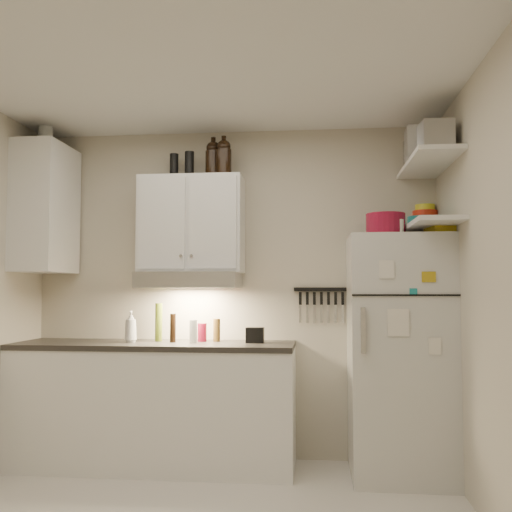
# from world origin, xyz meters

# --- Properties ---
(ceiling) EXTENTS (3.20, 3.00, 0.02)m
(ceiling) POSITION_xyz_m (0.00, 0.00, 2.61)
(ceiling) COLOR silver
(ceiling) RESTS_ON ground
(back_wall) EXTENTS (3.20, 0.02, 2.60)m
(back_wall) POSITION_xyz_m (0.00, 1.51, 1.30)
(back_wall) COLOR beige
(back_wall) RESTS_ON ground
(right_wall) EXTENTS (0.02, 3.00, 2.60)m
(right_wall) POSITION_xyz_m (1.61, 0.00, 1.30)
(right_wall) COLOR beige
(right_wall) RESTS_ON ground
(base_cabinet) EXTENTS (2.10, 0.60, 0.88)m
(base_cabinet) POSITION_xyz_m (-0.55, 1.20, 0.44)
(base_cabinet) COLOR white
(base_cabinet) RESTS_ON floor
(countertop) EXTENTS (2.10, 0.62, 0.04)m
(countertop) POSITION_xyz_m (-0.55, 1.20, 0.90)
(countertop) COLOR #2B2825
(countertop) RESTS_ON base_cabinet
(upper_cabinet) EXTENTS (0.80, 0.33, 0.75)m
(upper_cabinet) POSITION_xyz_m (-0.30, 1.33, 1.83)
(upper_cabinet) COLOR white
(upper_cabinet) RESTS_ON back_wall
(side_cabinet) EXTENTS (0.33, 0.55, 1.00)m
(side_cabinet) POSITION_xyz_m (-1.44, 1.20, 1.95)
(side_cabinet) COLOR white
(side_cabinet) RESTS_ON left_wall
(range_hood) EXTENTS (0.76, 0.46, 0.12)m
(range_hood) POSITION_xyz_m (-0.30, 1.27, 1.39)
(range_hood) COLOR silver
(range_hood) RESTS_ON back_wall
(fridge) EXTENTS (0.70, 0.68, 1.70)m
(fridge) POSITION_xyz_m (1.25, 1.16, 0.85)
(fridge) COLOR silver
(fridge) RESTS_ON floor
(shelf_hi) EXTENTS (0.30, 0.95, 0.03)m
(shelf_hi) POSITION_xyz_m (1.45, 1.02, 2.20)
(shelf_hi) COLOR white
(shelf_hi) RESTS_ON right_wall
(shelf_lo) EXTENTS (0.30, 0.95, 0.03)m
(shelf_lo) POSITION_xyz_m (1.45, 1.02, 1.76)
(shelf_lo) COLOR white
(shelf_lo) RESTS_ON right_wall
(knife_strip) EXTENTS (0.42, 0.02, 0.03)m
(knife_strip) POSITION_xyz_m (0.70, 1.49, 1.32)
(knife_strip) COLOR black
(knife_strip) RESTS_ON back_wall
(dutch_oven) EXTENTS (0.35, 0.35, 0.16)m
(dutch_oven) POSITION_xyz_m (1.16, 1.13, 1.78)
(dutch_oven) COLOR maroon
(dutch_oven) RESTS_ON fridge
(book_stack) EXTENTS (0.21, 0.25, 0.08)m
(book_stack) POSITION_xyz_m (1.53, 0.98, 1.74)
(book_stack) COLOR #B19316
(book_stack) RESTS_ON fridge
(spice_jar) EXTENTS (0.08, 0.08, 0.11)m
(spice_jar) POSITION_xyz_m (1.25, 1.05, 1.76)
(spice_jar) COLOR silver
(spice_jar) RESTS_ON fridge
(stock_pot) EXTENTS (0.30, 0.30, 0.21)m
(stock_pot) POSITION_xyz_m (1.46, 1.28, 2.32)
(stock_pot) COLOR silver
(stock_pot) RESTS_ON shelf_hi
(tin_a) EXTENTS (0.23, 0.21, 0.22)m
(tin_a) POSITION_xyz_m (1.40, 0.96, 2.33)
(tin_a) COLOR #AAAAAD
(tin_a) RESTS_ON shelf_hi
(tin_b) EXTENTS (0.21, 0.21, 0.20)m
(tin_b) POSITION_xyz_m (1.45, 0.77, 2.31)
(tin_b) COLOR #AAAAAD
(tin_b) RESTS_ON shelf_hi
(bowl_teal) EXTENTS (0.24, 0.24, 0.10)m
(bowl_teal) POSITION_xyz_m (1.48, 1.39, 1.82)
(bowl_teal) COLOR teal
(bowl_teal) RESTS_ON shelf_lo
(bowl_orange) EXTENTS (0.19, 0.19, 0.06)m
(bowl_orange) POSITION_xyz_m (1.51, 1.49, 1.90)
(bowl_orange) COLOR red
(bowl_orange) RESTS_ON bowl_teal
(bowl_yellow) EXTENTS (0.15, 0.15, 0.05)m
(bowl_yellow) POSITION_xyz_m (1.51, 1.49, 1.95)
(bowl_yellow) COLOR yellow
(bowl_yellow) RESTS_ON bowl_orange
(plates) EXTENTS (0.22, 0.22, 0.05)m
(plates) POSITION_xyz_m (1.50, 1.06, 1.80)
(plates) COLOR teal
(plates) RESTS_ON shelf_lo
(growler_a) EXTENTS (0.14, 0.14, 0.29)m
(growler_a) POSITION_xyz_m (-0.13, 1.34, 2.35)
(growler_a) COLOR black
(growler_a) RESTS_ON upper_cabinet
(growler_b) EXTENTS (0.14, 0.14, 0.28)m
(growler_b) POSITION_xyz_m (-0.04, 1.26, 2.34)
(growler_b) COLOR black
(growler_b) RESTS_ON upper_cabinet
(thermos_a) EXTENTS (0.08, 0.08, 0.21)m
(thermos_a) POSITION_xyz_m (-0.33, 1.36, 2.31)
(thermos_a) COLOR black
(thermos_a) RESTS_ON upper_cabinet
(thermos_b) EXTENTS (0.09, 0.09, 0.20)m
(thermos_b) POSITION_xyz_m (-0.46, 1.38, 2.30)
(thermos_b) COLOR black
(thermos_b) RESTS_ON upper_cabinet
(side_jar) EXTENTS (0.14, 0.14, 0.15)m
(side_jar) POSITION_xyz_m (-1.45, 1.20, 2.53)
(side_jar) COLOR silver
(side_jar) RESTS_ON side_cabinet
(soap_bottle) EXTENTS (0.11, 0.11, 0.27)m
(soap_bottle) POSITION_xyz_m (-0.74, 1.20, 1.05)
(soap_bottle) COLOR white
(soap_bottle) RESTS_ON countertop
(pepper_mill) EXTENTS (0.06, 0.06, 0.17)m
(pepper_mill) POSITION_xyz_m (-0.10, 1.33, 1.01)
(pepper_mill) COLOR brown
(pepper_mill) RESTS_ON countertop
(oil_bottle) EXTENTS (0.07, 0.07, 0.29)m
(oil_bottle) POSITION_xyz_m (-0.55, 1.30, 1.07)
(oil_bottle) COLOR #546619
(oil_bottle) RESTS_ON countertop
(vinegar_bottle) EXTENTS (0.05, 0.05, 0.22)m
(vinegar_bottle) POSITION_xyz_m (-0.42, 1.23, 1.03)
(vinegar_bottle) COLOR black
(vinegar_bottle) RESTS_ON countertop
(clear_bottle) EXTENTS (0.06, 0.06, 0.17)m
(clear_bottle) POSITION_xyz_m (-0.25, 1.20, 1.01)
(clear_bottle) COLOR silver
(clear_bottle) RESTS_ON countertop
(red_jar) EXTENTS (0.08, 0.08, 0.14)m
(red_jar) POSITION_xyz_m (-0.21, 1.31, 0.99)
(red_jar) COLOR maroon
(red_jar) RESTS_ON countertop
(caddy) EXTENTS (0.13, 0.10, 0.11)m
(caddy) POSITION_xyz_m (0.21, 1.25, 0.98)
(caddy) COLOR black
(caddy) RESTS_ON countertop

